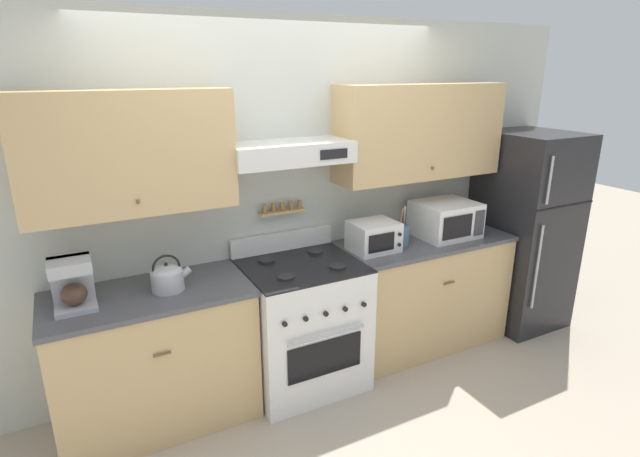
% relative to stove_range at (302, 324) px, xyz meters
% --- Properties ---
extents(ground_plane, '(16.00, 16.00, 0.00)m').
position_rel_stove_range_xyz_m(ground_plane, '(0.00, -0.28, -0.46)').
color(ground_plane, '#B2A38E').
extents(wall_back, '(5.20, 0.46, 2.55)m').
position_rel_stove_range_xyz_m(wall_back, '(0.04, 0.31, 0.98)').
color(wall_back, silver).
rests_on(wall_back, ground_plane).
extents(counter_left, '(1.21, 0.64, 0.91)m').
position_rel_stove_range_xyz_m(counter_left, '(-1.01, 0.05, -0.01)').
color(counter_left, tan).
rests_on(counter_left, ground_plane).
extents(counter_right, '(1.40, 0.64, 0.91)m').
position_rel_stove_range_xyz_m(counter_right, '(1.10, 0.05, -0.01)').
color(counter_right, tan).
rests_on(counter_right, ground_plane).
extents(stove_range, '(0.80, 0.72, 1.05)m').
position_rel_stove_range_xyz_m(stove_range, '(0.00, 0.00, 0.00)').
color(stove_range, white).
rests_on(stove_range, ground_plane).
extents(refrigerator, '(0.66, 0.75, 1.69)m').
position_rel_stove_range_xyz_m(refrigerator, '(2.15, -0.02, 0.38)').
color(refrigerator, '#232326').
rests_on(refrigerator, ground_plane).
extents(tea_kettle, '(0.25, 0.19, 0.23)m').
position_rel_stove_range_xyz_m(tea_kettle, '(-0.89, 0.02, 0.53)').
color(tea_kettle, '#B7B7BC').
rests_on(tea_kettle, counter_left).
extents(coffee_maker, '(0.22, 0.23, 0.29)m').
position_rel_stove_range_xyz_m(coffee_maker, '(-1.40, 0.05, 0.59)').
color(coffee_maker, '#ADAFB5').
rests_on(coffee_maker, counter_left).
extents(microwave, '(0.46, 0.41, 0.28)m').
position_rel_stove_range_xyz_m(microwave, '(1.29, 0.04, 0.59)').
color(microwave, white).
rests_on(microwave, counter_right).
extents(utensil_crock, '(0.11, 0.11, 0.30)m').
position_rel_stove_range_xyz_m(utensil_crock, '(0.86, 0.02, 0.53)').
color(utensil_crock, slate).
rests_on(utensil_crock, counter_right).
extents(toaster_oven, '(0.33, 0.29, 0.22)m').
position_rel_stove_range_xyz_m(toaster_oven, '(0.60, 0.02, 0.56)').
color(toaster_oven, white).
rests_on(toaster_oven, counter_right).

